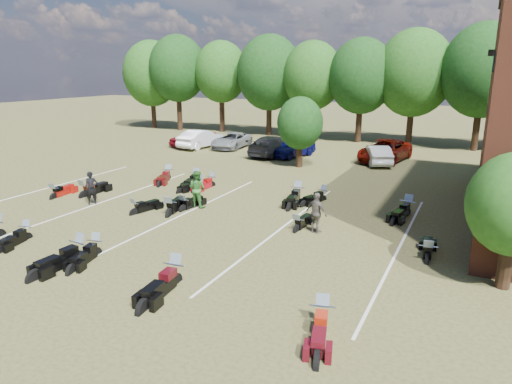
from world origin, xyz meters
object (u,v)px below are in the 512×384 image
Objects in this scene: person_black at (91,188)px; car_0 at (193,137)px; car_4 at (293,147)px; motorcycle_14 at (168,179)px; person_grey at (316,213)px; motorcycle_3 at (96,255)px; person_green at (197,189)px; motorcycle_7 at (54,198)px.

car_0 is at bearing 61.97° from person_black.
car_4 is 1.84× the size of motorcycle_14.
motorcycle_14 is (-11.51, 5.08, -0.88)m from person_grey.
motorcycle_3 is at bearing -84.97° from motorcycle_14.
car_4 is 17.33m from person_black.
motorcycle_14 is at bearing -95.72° from car_4.
car_4 reaches higher than motorcycle_14.
person_green reaches higher than motorcycle_14.
person_black is at bearing 23.72° from person_green.
person_green is at bearing -173.44° from motorcycle_7.
person_green is (5.11, 1.99, 0.08)m from person_black.
person_green is 6.49m from motorcycle_14.
person_green is at bearing -71.47° from car_4.
car_0 is 2.38× the size of person_green.
motorcycle_7 is (-7.76, -2.13, -0.94)m from person_green.
person_grey is at bearing 28.16° from motorcycle_3.
motorcycle_3 is 0.99× the size of motorcycle_7.
person_green reaches higher than person_black.
car_4 is 2.34× the size of person_green.
motorcycle_14 is (-4.14, -10.65, -0.75)m from car_4.
car_0 is at bearing -24.48° from person_grey.
motorcycle_14 is at bearing -4.56° from person_grey.
person_green is at bearing -34.08° from car_0.
motorcycle_7 is at bearing 134.28° from motorcycle_3.
motorcycle_14 reaches higher than motorcycle_7.
car_4 is at bearing 29.61° from person_black.
person_black is 11.75m from person_grey.
car_0 is 2.07× the size of motorcycle_7.
motorcycle_7 is at bearing 17.77° from person_green.
person_black is 5.49m from person_green.
person_black is at bearing -88.96° from car_4.
car_0 is 18.61m from person_black.
motorcycle_14 is at bearing -123.20° from motorcycle_7.
car_0 is 1.02× the size of car_4.
car_0 is 25.11m from motorcycle_3.
motorcycle_3 is at bearing 61.60° from person_grey.
person_black is (-4.34, -16.78, 0.11)m from car_4.
motorcycle_3 is (-6.55, -5.97, -0.88)m from person_grey.
car_4 is at bearing -84.58° from person_green.
person_grey is (6.59, -0.95, -0.06)m from person_green.
person_black is 7.18m from motorcycle_3.
person_black is at bearing 174.17° from motorcycle_7.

